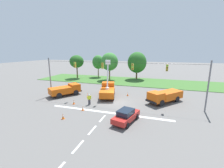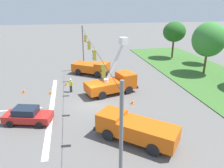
{
  "view_description": "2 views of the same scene",
  "coord_description": "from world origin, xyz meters",
  "px_view_note": "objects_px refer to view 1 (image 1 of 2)",
  "views": [
    {
      "loc": [
        6.52,
        -22.89,
        8.4
      ],
      "look_at": [
        -1.58,
        2.53,
        2.49
      ],
      "focal_mm": 24.0,
      "sensor_mm": 36.0,
      "label": 1
    },
    {
      "loc": [
        21.95,
        -2.25,
        10.44
      ],
      "look_at": [
        -2.37,
        2.59,
        1.23
      ],
      "focal_mm": 35.0,
      "sensor_mm": 36.0,
      "label": 2
    }
  ],
  "objects_px": {
    "traffic_cone_near_bucket": "(63,116)",
    "traffic_cone_foreground_left": "(128,94)",
    "traffic_cone_mid_right": "(76,89)",
    "traffic_cone_mid_left": "(83,108)",
    "road_worker": "(89,98)",
    "utility_truck_support_far": "(66,90)",
    "tree_east": "(137,63)",
    "traffic_cone_lane_edge_a": "(74,102)",
    "tree_west": "(98,62)",
    "traffic_cone_lane_edge_b": "(100,90)",
    "utility_truck_bucket_lift": "(108,89)",
    "tree_centre": "(110,62)",
    "traffic_cone_foreground_right": "(88,95)",
    "tree_far_west": "(77,62)",
    "utility_truck_support_near": "(165,96)",
    "sedan_red": "(126,116)"
  },
  "relations": [
    {
      "from": "traffic_cone_mid_left",
      "to": "tree_east",
      "type": "bearing_deg",
      "value": 82.08
    },
    {
      "from": "utility_truck_support_far",
      "to": "traffic_cone_foreground_right",
      "type": "bearing_deg",
      "value": 1.73
    },
    {
      "from": "tree_west",
      "to": "traffic_cone_near_bucket",
      "type": "height_order",
      "value": "tree_west"
    },
    {
      "from": "tree_east",
      "to": "traffic_cone_foreground_right",
      "type": "distance_m",
      "value": 22.0
    },
    {
      "from": "traffic_cone_lane_edge_a",
      "to": "tree_far_west",
      "type": "bearing_deg",
      "value": 119.05
    },
    {
      "from": "utility_truck_support_near",
      "to": "traffic_cone_foreground_left",
      "type": "height_order",
      "value": "utility_truck_support_near"
    },
    {
      "from": "road_worker",
      "to": "tree_far_west",
      "type": "bearing_deg",
      "value": 124.74
    },
    {
      "from": "sedan_red",
      "to": "traffic_cone_mid_right",
      "type": "distance_m",
      "value": 17.81
    },
    {
      "from": "tree_centre",
      "to": "traffic_cone_near_bucket",
      "type": "relative_size",
      "value": 10.9
    },
    {
      "from": "utility_truck_bucket_lift",
      "to": "traffic_cone_mid_right",
      "type": "xyz_separation_m",
      "value": [
        -8.14,
        2.18,
        -1.05
      ]
    },
    {
      "from": "utility_truck_support_far",
      "to": "traffic_cone_near_bucket",
      "type": "xyz_separation_m",
      "value": [
        5.8,
        -9.11,
        -0.75
      ]
    },
    {
      "from": "traffic_cone_foreground_left",
      "to": "traffic_cone_near_bucket",
      "type": "xyz_separation_m",
      "value": [
        -5.71,
        -12.3,
        0.03
      ]
    },
    {
      "from": "traffic_cone_mid_left",
      "to": "traffic_cone_mid_right",
      "type": "xyz_separation_m",
      "value": [
        -7.0,
        9.8,
        -0.04
      ]
    },
    {
      "from": "tree_centre",
      "to": "traffic_cone_foreground_left",
      "type": "relative_size",
      "value": 11.76
    },
    {
      "from": "traffic_cone_mid_right",
      "to": "tree_east",
      "type": "bearing_deg",
      "value": 57.55
    },
    {
      "from": "tree_east",
      "to": "traffic_cone_lane_edge_a",
      "type": "distance_m",
      "value": 25.98
    },
    {
      "from": "traffic_cone_mid_left",
      "to": "road_worker",
      "type": "bearing_deg",
      "value": 93.92
    },
    {
      "from": "traffic_cone_mid_right",
      "to": "traffic_cone_lane_edge_a",
      "type": "bearing_deg",
      "value": -61.18
    },
    {
      "from": "traffic_cone_mid_right",
      "to": "traffic_cone_near_bucket",
      "type": "xyz_separation_m",
      "value": [
        5.97,
        -13.07,
        0.07
      ]
    },
    {
      "from": "traffic_cone_foreground_right",
      "to": "traffic_cone_mid_right",
      "type": "relative_size",
      "value": 1.23
    },
    {
      "from": "utility_truck_support_near",
      "to": "sedan_red",
      "type": "distance_m",
      "value": 9.97
    },
    {
      "from": "traffic_cone_foreground_left",
      "to": "traffic_cone_mid_right",
      "type": "distance_m",
      "value": 11.71
    },
    {
      "from": "traffic_cone_mid_right",
      "to": "traffic_cone_lane_edge_b",
      "type": "bearing_deg",
      "value": 4.67
    },
    {
      "from": "traffic_cone_foreground_right",
      "to": "traffic_cone_lane_edge_a",
      "type": "relative_size",
      "value": 1.09
    },
    {
      "from": "traffic_cone_mid_left",
      "to": "traffic_cone_mid_right",
      "type": "height_order",
      "value": "traffic_cone_mid_left"
    },
    {
      "from": "tree_far_west",
      "to": "tree_centre",
      "type": "height_order",
      "value": "tree_centre"
    },
    {
      "from": "traffic_cone_mid_left",
      "to": "traffic_cone_foreground_left",
      "type": "bearing_deg",
      "value": 62.56
    },
    {
      "from": "tree_far_west",
      "to": "utility_truck_support_far",
      "type": "relative_size",
      "value": 1.17
    },
    {
      "from": "tree_west",
      "to": "traffic_cone_lane_edge_b",
      "type": "bearing_deg",
      "value": -65.85
    },
    {
      "from": "tree_west",
      "to": "utility_truck_support_near",
      "type": "distance_m",
      "value": 28.26
    },
    {
      "from": "tree_east",
      "to": "traffic_cone_lane_edge_a",
      "type": "relative_size",
      "value": 11.87
    },
    {
      "from": "sedan_red",
      "to": "traffic_cone_lane_edge_a",
      "type": "xyz_separation_m",
      "value": [
        -9.35,
        3.45,
        -0.45
      ]
    },
    {
      "from": "traffic_cone_lane_edge_a",
      "to": "traffic_cone_foreground_right",
      "type": "bearing_deg",
      "value": 84.54
    },
    {
      "from": "traffic_cone_mid_right",
      "to": "utility_truck_support_far",
      "type": "bearing_deg",
      "value": -87.46
    },
    {
      "from": "utility_truck_support_near",
      "to": "traffic_cone_lane_edge_b",
      "type": "bearing_deg",
      "value": 166.8
    },
    {
      "from": "tree_centre",
      "to": "utility_truck_support_near",
      "type": "xyz_separation_m",
      "value": [
        14.98,
        -15.83,
        -4.21
      ]
    },
    {
      "from": "tree_far_west",
      "to": "traffic_cone_mid_left",
      "type": "height_order",
      "value": "tree_far_west"
    },
    {
      "from": "utility_truck_support_far",
      "to": "road_worker",
      "type": "xyz_separation_m",
      "value": [
        6.65,
        -3.34,
        -0.11
      ]
    },
    {
      "from": "tree_west",
      "to": "utility_truck_bucket_lift",
      "type": "relative_size",
      "value": 1.05
    },
    {
      "from": "tree_west",
      "to": "traffic_cone_lane_edge_b",
      "type": "relative_size",
      "value": 11.48
    },
    {
      "from": "utility_truck_support_far",
      "to": "traffic_cone_mid_right",
      "type": "xyz_separation_m",
      "value": [
        -0.18,
        3.96,
        -0.82
      ]
    },
    {
      "from": "utility_truck_support_far",
      "to": "traffic_cone_foreground_left",
      "type": "height_order",
      "value": "utility_truck_support_far"
    },
    {
      "from": "traffic_cone_foreground_right",
      "to": "tree_far_west",
      "type": "bearing_deg",
      "value": 125.5
    },
    {
      "from": "utility_truck_support_far",
      "to": "traffic_cone_near_bucket",
      "type": "distance_m",
      "value": 10.82
    },
    {
      "from": "tree_centre",
      "to": "tree_east",
      "type": "bearing_deg",
      "value": 25.46
    },
    {
      "from": "sedan_red",
      "to": "tree_far_west",
      "type": "bearing_deg",
      "value": 130.7
    },
    {
      "from": "tree_far_west",
      "to": "traffic_cone_mid_right",
      "type": "bearing_deg",
      "value": -60.81
    },
    {
      "from": "traffic_cone_mid_left",
      "to": "traffic_cone_lane_edge_a",
      "type": "bearing_deg",
      "value": 144.5
    },
    {
      "from": "traffic_cone_lane_edge_a",
      "to": "utility_truck_bucket_lift",
      "type": "bearing_deg",
      "value": 56.51
    },
    {
      "from": "traffic_cone_near_bucket",
      "to": "traffic_cone_foreground_left",
      "type": "bearing_deg",
      "value": 65.1
    }
  ]
}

